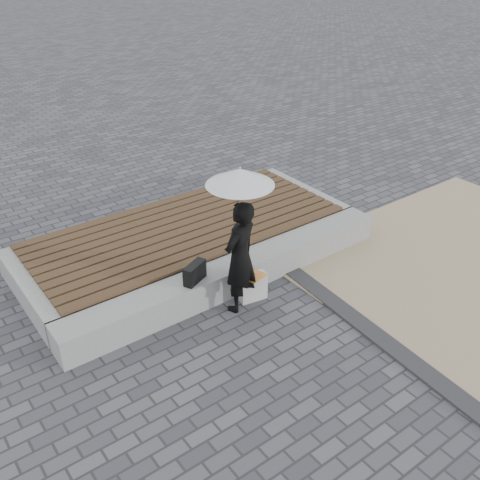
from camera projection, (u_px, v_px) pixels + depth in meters
name	position (u px, v px, depth m)	size (l,w,h in m)	color
ground	(314.00, 349.00, 6.39)	(80.00, 80.00, 0.00)	#525257
edging_band	(390.00, 345.00, 6.42)	(0.25, 5.20, 0.04)	#303033
seating_ledge	(234.00, 274.00, 7.41)	(5.00, 0.45, 0.40)	#A6A7A1
timber_platform	(187.00, 239.00, 8.24)	(5.00, 2.00, 0.40)	#A8A8A2
timber_decking	(187.00, 226.00, 8.13)	(4.60, 2.00, 0.04)	brown
woman	(240.00, 257.00, 6.74)	(0.55, 0.36, 1.51)	black
parasol	(240.00, 177.00, 6.20)	(0.81, 0.81, 1.03)	#B7B7BC
handbag	(195.00, 273.00, 6.85)	(0.36, 0.13, 0.25)	black
canvas_tote	(253.00, 287.00, 7.16)	(0.37, 0.15, 0.38)	silver
magazine	(255.00, 276.00, 7.03)	(0.27, 0.20, 0.01)	red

